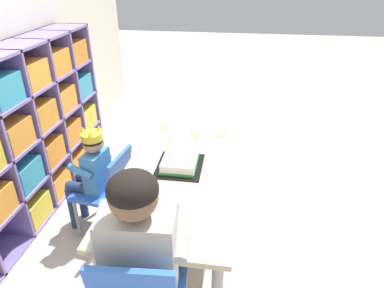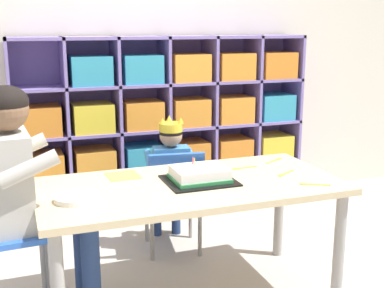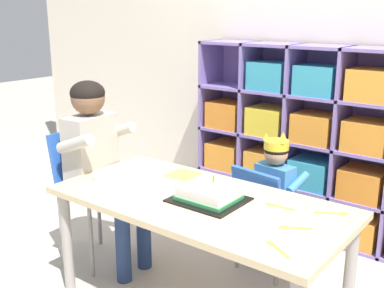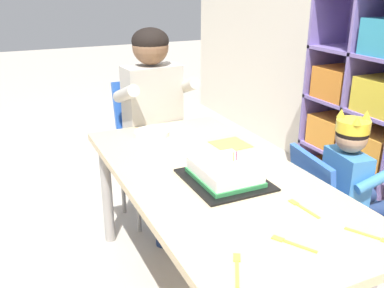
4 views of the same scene
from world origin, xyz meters
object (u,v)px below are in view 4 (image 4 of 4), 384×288
object	(u,v)px
fork_by_napkin	(237,267)
fork_beside_plate_stack	(302,207)
activity_table	(216,192)
child_with_crown	(354,179)
fork_scattered_mid_table	(372,237)
fork_near_cake_tray	(291,243)
adult_helper_seated	(157,107)
birthday_cake_on_tray	(225,174)
classroom_chair_adult_side	(149,134)
paper_plate_stack	(152,133)
classroom_chair_blue	(328,209)

from	to	relation	value
fork_by_napkin	fork_beside_plate_stack	size ratio (longest dim) A/B	0.92
activity_table	child_with_crown	size ratio (longest dim) A/B	1.75
child_with_crown	fork_scattered_mid_table	xyz separation A→B (m)	(0.48, -0.41, 0.10)
child_with_crown	fork_near_cake_tray	xyz separation A→B (m)	(0.40, -0.65, 0.10)
fork_near_cake_tray	fork_beside_plate_stack	size ratio (longest dim) A/B	0.91
adult_helper_seated	birthday_cake_on_tray	xyz separation A→B (m)	(0.78, -0.02, -0.06)
classroom_chair_adult_side	fork_by_napkin	distance (m)	1.41
birthday_cake_on_tray	fork_near_cake_tray	bearing A→B (deg)	-3.76
child_with_crown	classroom_chair_adult_side	xyz separation A→B (m)	(-0.95, -0.61, -0.01)
child_with_crown	birthday_cake_on_tray	world-z (taller)	child_with_crown
classroom_chair_adult_side	fork_by_napkin	size ratio (longest dim) A/B	6.17
paper_plate_stack	fork_near_cake_tray	xyz separation A→B (m)	(1.05, 0.05, -0.01)
adult_helper_seated	fork_scattered_mid_table	bearing A→B (deg)	-85.64
activity_table	fork_beside_plate_stack	size ratio (longest dim) A/B	10.21
paper_plate_stack	fork_scattered_mid_table	bearing A→B (deg)	14.49
child_with_crown	adult_helper_seated	world-z (taller)	adult_helper_seated
child_with_crown	birthday_cake_on_tray	xyz separation A→B (m)	(-0.05, -0.62, 0.13)
birthday_cake_on_tray	fork_beside_plate_stack	size ratio (longest dim) A/B	2.34
fork_by_napkin	activity_table	bearing A→B (deg)	-172.45
classroom_chair_adult_side	fork_near_cake_tray	bearing A→B (deg)	-95.72
child_with_crown	fork_scattered_mid_table	distance (m)	0.64
fork_near_cake_tray	fork_scattered_mid_table	distance (m)	0.25
adult_helper_seated	classroom_chair_adult_side	bearing A→B (deg)	90.00
child_with_crown	fork_by_napkin	size ratio (longest dim) A/B	6.31
paper_plate_stack	adult_helper_seated	bearing A→B (deg)	151.08
fork_by_napkin	fork_near_cake_tray	world-z (taller)	same
classroom_chair_blue	fork_scattered_mid_table	bearing A→B (deg)	156.45
child_with_crown	fork_beside_plate_stack	world-z (taller)	child_with_crown
birthday_cake_on_tray	child_with_crown	bearing A→B (deg)	85.57
activity_table	fork_near_cake_tray	size ratio (longest dim) A/B	11.26
birthday_cake_on_tray	fork_by_napkin	size ratio (longest dim) A/B	2.54
fork_near_cake_tray	fork_beside_plate_stack	distance (m)	0.23
classroom_chair_adult_side	fork_near_cake_tray	world-z (taller)	classroom_chair_adult_side
paper_plate_stack	fork_by_napkin	world-z (taller)	paper_plate_stack
paper_plate_stack	fork_by_napkin	bearing A→B (deg)	-7.92
child_with_crown	fork_beside_plate_stack	xyz separation A→B (m)	(0.25, -0.49, 0.10)
classroom_chair_adult_side	fork_beside_plate_stack	bearing A→B (deg)	-88.16
child_with_crown	fork_scattered_mid_table	bearing A→B (deg)	147.06
birthday_cake_on_tray	fork_by_napkin	distance (m)	0.53
classroom_chair_blue	adult_helper_seated	world-z (taller)	adult_helper_seated
activity_table	classroom_chair_adult_side	xyz separation A→B (m)	(-0.85, 0.02, -0.03)
classroom_chair_blue	classroom_chair_adult_side	world-z (taller)	classroom_chair_adult_side
activity_table	adult_helper_seated	size ratio (longest dim) A/B	1.30
classroom_chair_blue	fork_beside_plate_stack	xyz separation A→B (m)	(0.26, -0.38, 0.23)
classroom_chair_adult_side	fork_beside_plate_stack	distance (m)	1.21
fork_by_napkin	fork_near_cake_tray	distance (m)	0.20
classroom_chair_adult_side	fork_scattered_mid_table	bearing A→B (deg)	-86.01
fork_beside_plate_stack	fork_near_cake_tray	bearing A→B (deg)	-50.89
classroom_chair_blue	child_with_crown	distance (m)	0.17
paper_plate_stack	fork_beside_plate_stack	distance (m)	0.92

